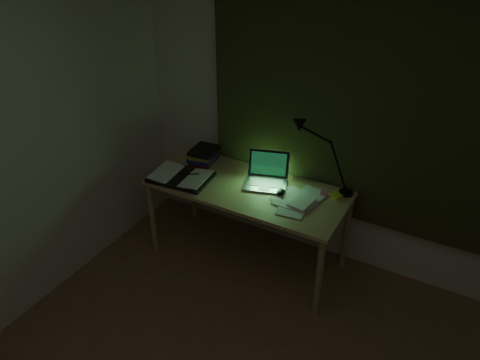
% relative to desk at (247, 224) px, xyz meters
% --- Properties ---
extents(wall_back, '(3.50, 0.00, 2.50)m').
position_rel_desk_xyz_m(wall_back, '(0.63, 0.41, 0.90)').
color(wall_back, silver).
rests_on(wall_back, ground).
extents(curtain, '(2.20, 0.06, 2.00)m').
position_rel_desk_xyz_m(curtain, '(0.63, 0.37, 1.10)').
color(curtain, '#2D3118').
rests_on(curtain, wall_back).
extents(desk, '(1.53, 0.67, 0.70)m').
position_rel_desk_xyz_m(desk, '(0.00, 0.00, 0.00)').
color(desk, tan).
rests_on(desk, floor).
extents(laptop, '(0.41, 0.44, 0.23)m').
position_rel_desk_xyz_m(laptop, '(0.11, 0.08, 0.46)').
color(laptop, silver).
rests_on(laptop, desk).
extents(open_textbook, '(0.49, 0.37, 0.04)m').
position_rel_desk_xyz_m(open_textbook, '(-0.51, -0.15, 0.37)').
color(open_textbook, white).
rests_on(open_textbook, desk).
extents(book_stack, '(0.21, 0.25, 0.12)m').
position_rel_desk_xyz_m(book_stack, '(-0.51, 0.17, 0.41)').
color(book_stack, white).
rests_on(book_stack, desk).
extents(loose_papers, '(0.37, 0.38, 0.02)m').
position_rel_desk_xyz_m(loose_papers, '(0.40, 0.01, 0.36)').
color(loose_papers, white).
rests_on(loose_papers, desk).
extents(mouse, '(0.06, 0.10, 0.04)m').
position_rel_desk_xyz_m(mouse, '(0.27, 0.03, 0.37)').
color(mouse, black).
rests_on(mouse, desk).
extents(sticky_yellow, '(0.11, 0.11, 0.02)m').
position_rel_desk_xyz_m(sticky_yellow, '(0.63, 0.20, 0.36)').
color(sticky_yellow, gold).
rests_on(sticky_yellow, desk).
extents(sticky_pink, '(0.08, 0.08, 0.01)m').
position_rel_desk_xyz_m(sticky_pink, '(0.55, 0.19, 0.36)').
color(sticky_pink, '#F86090').
rests_on(sticky_pink, desk).
extents(desk_lamp, '(0.41, 0.34, 0.57)m').
position_rel_desk_xyz_m(desk_lamp, '(0.69, 0.27, 0.64)').
color(desk_lamp, black).
rests_on(desk_lamp, desk).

